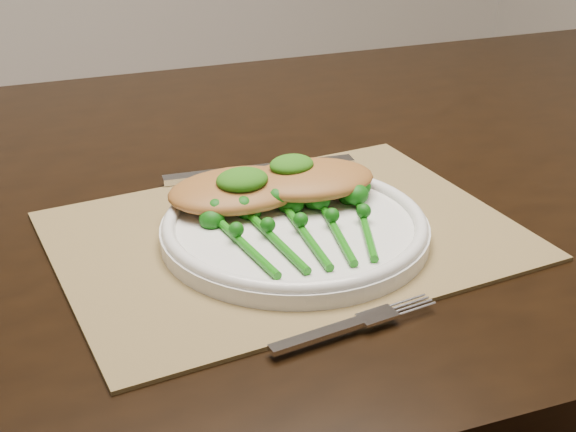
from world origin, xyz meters
name	(u,v)px	position (x,y,z in m)	size (l,w,h in m)	color
dining_table	(287,422)	(-0.03, -0.02, 0.38)	(1.69, 1.06, 0.75)	black
placemat	(286,236)	(-0.11, -0.17, 0.75)	(0.43, 0.32, 0.00)	olive
dinner_plate	(295,227)	(-0.10, -0.18, 0.77)	(0.26, 0.26, 0.02)	silver
knife	(242,171)	(-0.09, -0.02, 0.76)	(0.22, 0.05, 0.01)	silver
fork	(365,320)	(-0.12, -0.34, 0.76)	(0.15, 0.02, 0.00)	silver
chicken_fillet_left	(238,190)	(-0.13, -0.12, 0.78)	(0.14, 0.10, 0.03)	#A4692F
chicken_fillet_right	(309,179)	(-0.06, -0.13, 0.79)	(0.13, 0.09, 0.03)	#A4692F
pesto_dollop_left	(242,180)	(-0.13, -0.13, 0.80)	(0.05, 0.04, 0.02)	#184D0B
pesto_dollop_right	(292,165)	(-0.08, -0.12, 0.80)	(0.05, 0.04, 0.02)	#184D0B
broccolini_bundle	(307,236)	(-0.11, -0.22, 0.77)	(0.16, 0.17, 0.04)	#13680D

